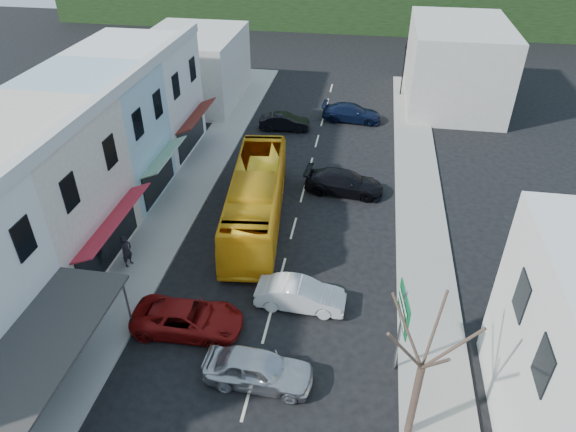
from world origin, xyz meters
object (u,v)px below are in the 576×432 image
object	(u,v)px
bus	(256,200)
direction_sign	(400,333)
car_silver	(258,370)
street_tree	(422,368)
traffic_signal	(403,69)
pedestrian_left	(127,252)
car_white	(301,295)
car_red	(188,318)

from	to	relation	value
bus	direction_sign	distance (m)	12.80
car_silver	street_tree	size ratio (longest dim) A/B	0.59
traffic_signal	pedestrian_left	bearing A→B (deg)	48.39
direction_sign	traffic_signal	bearing A→B (deg)	80.54
pedestrian_left	direction_sign	bearing A→B (deg)	-91.57
bus	pedestrian_left	world-z (taller)	bus
car_white	car_red	size ratio (longest dim) A/B	0.96
pedestrian_left	car_silver	bearing A→B (deg)	-109.61
car_white	car_red	bearing A→B (deg)	117.63
car_white	street_tree	bearing A→B (deg)	-139.34
car_silver	bus	bearing A→B (deg)	14.51
car_silver	traffic_signal	distance (m)	34.82
traffic_signal	car_silver	bearing A→B (deg)	65.57
bus	car_red	world-z (taller)	bus
car_silver	traffic_signal	world-z (taller)	traffic_signal
car_silver	street_tree	world-z (taller)	street_tree
pedestrian_left	street_tree	distance (m)	16.50
bus	pedestrian_left	bearing A→B (deg)	-143.92
car_silver	car_red	bearing A→B (deg)	60.21
bus	car_silver	distance (m)	11.77
car_white	traffic_signal	distance (m)	30.02
street_tree	traffic_signal	size ratio (longest dim) A/B	1.50
car_silver	pedestrian_left	size ratio (longest dim) A/B	2.59
car_silver	car_red	xyz separation A→B (m)	(-3.78, 2.34, 0.00)
car_silver	traffic_signal	bearing A→B (deg)	-8.54
car_red	traffic_signal	size ratio (longest dim) A/B	0.93
bus	car_silver	size ratio (longest dim) A/B	2.64
car_red	pedestrian_left	bearing A→B (deg)	48.60
car_red	street_tree	world-z (taller)	street_tree
car_silver	car_red	size ratio (longest dim) A/B	0.96
bus	pedestrian_left	xyz separation A→B (m)	(-5.81, -5.31, -0.55)
pedestrian_left	street_tree	bearing A→B (deg)	-101.02
bus	car_silver	bearing A→B (deg)	-83.75
bus	traffic_signal	world-z (taller)	traffic_signal
bus	direction_sign	size ratio (longest dim) A/B	2.65
direction_sign	car_red	bearing A→B (deg)	167.16
car_silver	car_white	size ratio (longest dim) A/B	1.00
car_silver	traffic_signal	xyz separation A→B (m)	(6.33, 34.20, 1.79)
pedestrian_left	direction_sign	distance (m)	14.69
pedestrian_left	street_tree	world-z (taller)	street_tree
car_silver	car_white	bearing A→B (deg)	-10.86
direction_sign	street_tree	world-z (taller)	street_tree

